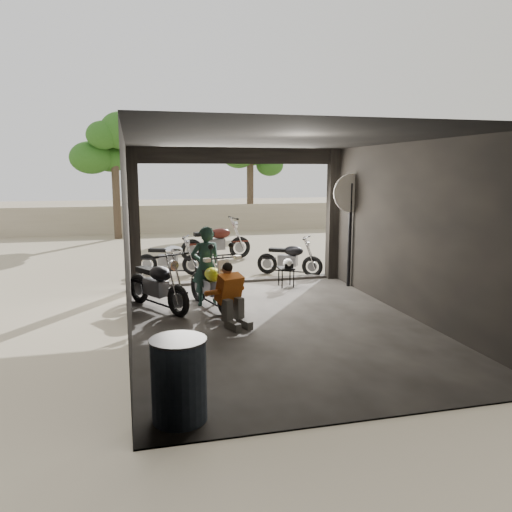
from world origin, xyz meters
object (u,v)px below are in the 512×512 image
helmet (288,263)px  oil_drum (179,381)px  main_bike (211,281)px  rider (206,266)px  stool (286,271)px  outside_bike_c (289,256)px  outside_bike_a (169,255)px  outside_bike_b (216,239)px  mechanic (233,297)px  left_bike (157,281)px  sign_post (351,211)px

helmet → oil_drum: (-3.03, -5.72, -0.11)m
main_bike → oil_drum: size_ratio=1.84×
rider → helmet: 2.36m
stool → oil_drum: oil_drum is taller
outside_bike_c → stool: outside_bike_c is taller
helmet → rider: bearing=-170.9°
outside_bike_a → outside_bike_b: bearing=-21.1°
mechanic → helmet: 3.18m
outside_bike_a → mechanic: size_ratio=1.40×
main_bike → mechanic: size_ratio=1.57×
helmet → outside_bike_a: bearing=120.6°
rider → mechanic: rider is taller
outside_bike_c → rider: 3.49m
main_bike → stool: bearing=19.9°
main_bike → stool: size_ratio=3.63×
left_bike → sign_post: sign_post is taller
outside_bike_c → mechanic: size_ratio=1.42×
helmet → sign_post: size_ratio=0.09×
main_bike → sign_post: sign_post is taller
outside_bike_a → outside_bike_c: 3.12m
outside_bike_a → oil_drum: (-0.48, -7.84, -0.05)m
mechanic → left_bike: bearing=109.7°
outside_bike_b → rider: rider is taller
mechanic → stool: 3.18m
stool → helmet: 0.19m
main_bike → rider: bearing=86.5°
outside_bike_c → outside_bike_a: bearing=107.9°
helmet → outside_bike_c: bearing=51.0°
main_bike → helmet: main_bike is taller
main_bike → oil_drum: 4.45m
outside_bike_a → main_bike: bearing=-152.5°
outside_bike_a → stool: (2.52, -2.10, -0.12)m
main_bike → mechanic: bearing=-96.9°
rider → sign_post: size_ratio=0.62×
left_bike → oil_drum: size_ratio=1.87×
outside_bike_a → outside_bike_b: size_ratio=0.79×
rider → main_bike: bearing=101.3°
outside_bike_c → helmet: size_ratio=6.31×
main_bike → outside_bike_c: bearing=31.7°
outside_bike_c → rider: size_ratio=0.95×
helmet → outside_bike_b: bearing=84.7°
outside_bike_a → left_bike: bearing=-169.5°
mechanic → outside_bike_b: bearing=62.4°
outside_bike_c → main_bike: bearing=170.9°
outside_bike_a → outside_bike_c: size_ratio=0.99×
outside_bike_b → rider: bearing=160.8°
outside_bike_a → sign_post: 4.80m
rider → mechanic: bearing=98.5°
main_bike → mechanic: main_bike is taller
left_bike → outside_bike_c: (3.48, 2.47, -0.07)m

